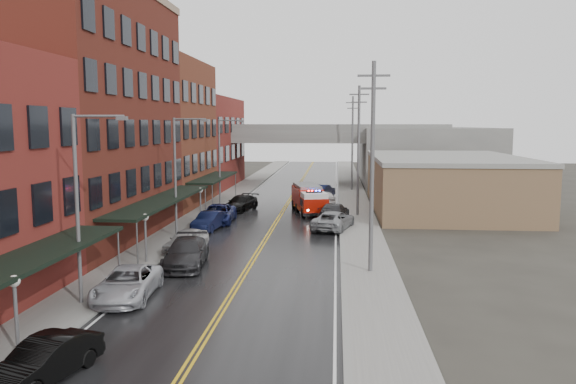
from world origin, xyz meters
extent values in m
cube|color=black|center=(0.00, 30.00, 0.01)|extent=(11.00, 160.00, 0.02)
cube|color=slate|center=(-7.30, 30.00, 0.07)|extent=(3.00, 160.00, 0.15)
cube|color=slate|center=(7.30, 30.00, 0.07)|extent=(3.00, 160.00, 0.15)
cube|color=gray|center=(-5.65, 30.00, 0.07)|extent=(0.30, 160.00, 0.15)
cube|color=gray|center=(5.65, 30.00, 0.07)|extent=(0.30, 160.00, 0.15)
cube|color=#511B15|center=(-13.30, 23.00, 9.00)|extent=(9.00, 20.00, 18.00)
cube|color=brown|center=(-13.30, 40.50, 7.50)|extent=(9.00, 15.00, 15.00)
cube|color=maroon|center=(-13.30, 58.00, 6.00)|extent=(9.00, 20.00, 12.00)
cube|color=brown|center=(16.00, 40.00, 2.50)|extent=(14.00, 22.00, 5.00)
cube|color=slate|center=(18.00, 70.00, 4.00)|extent=(18.00, 30.00, 8.00)
cube|color=black|center=(-7.50, 4.00, 3.00)|extent=(2.60, 16.00, 0.18)
cylinder|color=slate|center=(-6.35, 11.60, 1.50)|extent=(0.10, 0.10, 3.00)
cube|color=black|center=(-7.50, 23.00, 3.00)|extent=(2.60, 18.00, 0.18)
cylinder|color=slate|center=(-6.35, 14.40, 1.50)|extent=(0.10, 0.10, 3.00)
cylinder|color=slate|center=(-6.35, 31.60, 1.50)|extent=(0.10, 0.10, 3.00)
cube|color=black|center=(-7.50, 40.50, 3.00)|extent=(2.60, 13.00, 0.18)
cylinder|color=slate|center=(-6.35, 34.40, 1.50)|extent=(0.10, 0.10, 3.00)
cylinder|color=slate|center=(-6.35, 46.60, 1.50)|extent=(0.10, 0.10, 3.00)
cylinder|color=#59595B|center=(-6.40, 2.00, 1.40)|extent=(0.14, 0.14, 2.80)
sphere|color=silver|center=(-6.40, 2.00, 2.90)|extent=(0.44, 0.44, 0.44)
cylinder|color=#59595B|center=(-6.40, 16.00, 1.40)|extent=(0.14, 0.14, 2.80)
sphere|color=silver|center=(-6.40, 16.00, 2.90)|extent=(0.44, 0.44, 0.44)
cylinder|color=#59595B|center=(-6.40, 30.00, 1.40)|extent=(0.14, 0.14, 2.80)
sphere|color=silver|center=(-6.40, 30.00, 2.90)|extent=(0.44, 0.44, 0.44)
cylinder|color=#59595B|center=(-6.80, 8.00, 4.50)|extent=(0.18, 0.18, 9.00)
cylinder|color=#59595B|center=(-5.60, 8.00, 8.90)|extent=(2.40, 0.12, 0.12)
cube|color=#59595B|center=(-4.50, 8.00, 8.80)|extent=(0.50, 0.22, 0.18)
cylinder|color=#59595B|center=(-6.80, 24.00, 4.50)|extent=(0.18, 0.18, 9.00)
cylinder|color=#59595B|center=(-5.60, 24.00, 8.90)|extent=(2.40, 0.12, 0.12)
cube|color=#59595B|center=(-4.50, 24.00, 8.80)|extent=(0.50, 0.22, 0.18)
cylinder|color=#59595B|center=(-6.80, 40.00, 4.50)|extent=(0.18, 0.18, 9.00)
cylinder|color=#59595B|center=(-5.60, 40.00, 8.90)|extent=(2.40, 0.12, 0.12)
cube|color=#59595B|center=(-4.50, 40.00, 8.80)|extent=(0.50, 0.22, 0.18)
cylinder|color=#59595B|center=(7.20, 15.00, 6.00)|extent=(0.24, 0.24, 12.00)
cube|color=#59595B|center=(7.20, 15.00, 11.20)|extent=(1.80, 0.12, 0.12)
cube|color=#59595B|center=(7.20, 15.00, 10.50)|extent=(1.40, 0.12, 0.12)
cylinder|color=#59595B|center=(7.20, 35.00, 6.00)|extent=(0.24, 0.24, 12.00)
cube|color=#59595B|center=(7.20, 35.00, 11.20)|extent=(1.80, 0.12, 0.12)
cube|color=#59595B|center=(7.20, 35.00, 10.50)|extent=(1.40, 0.12, 0.12)
cylinder|color=#59595B|center=(7.20, 55.00, 6.00)|extent=(0.24, 0.24, 12.00)
cube|color=#59595B|center=(7.20, 55.00, 11.20)|extent=(1.80, 0.12, 0.12)
cube|color=#59595B|center=(7.20, 55.00, 10.50)|extent=(1.40, 0.12, 0.12)
cube|color=slate|center=(0.00, 62.00, 6.75)|extent=(40.00, 10.00, 1.50)
cube|color=slate|center=(-11.00, 62.00, 3.00)|extent=(1.60, 8.00, 6.00)
cube|color=slate|center=(11.00, 62.00, 3.00)|extent=(1.60, 8.00, 6.00)
cube|color=#A21307|center=(2.37, 37.47, 1.43)|extent=(3.41, 5.47, 1.94)
cube|color=#A21307|center=(3.20, 33.97, 1.15)|extent=(2.80, 2.87, 1.39)
cube|color=silver|center=(3.20, 33.97, 2.08)|extent=(2.64, 2.66, 0.46)
cube|color=black|center=(3.15, 34.15, 1.43)|extent=(2.61, 1.97, 0.74)
cube|color=slate|center=(2.37, 37.47, 2.54)|extent=(3.10, 5.06, 0.28)
cube|color=black|center=(3.20, 33.97, 2.38)|extent=(1.50, 0.59, 0.13)
sphere|color=#FF0C0C|center=(2.70, 33.85, 2.46)|extent=(0.18, 0.18, 0.18)
sphere|color=#1933FF|center=(3.69, 34.08, 2.46)|extent=(0.18, 0.18, 0.18)
cylinder|color=black|center=(2.23, 33.64, 0.46)|extent=(0.97, 0.53, 0.92)
cylinder|color=black|center=(4.21, 34.11, 0.46)|extent=(0.97, 0.53, 0.92)
cylinder|color=black|center=(1.49, 36.79, 0.46)|extent=(0.97, 0.53, 0.92)
cylinder|color=black|center=(3.46, 37.25, 0.46)|extent=(0.97, 0.53, 0.92)
cylinder|color=black|center=(0.96, 39.04, 0.46)|extent=(0.97, 0.53, 0.92)
cylinder|color=black|center=(2.94, 39.50, 0.46)|extent=(0.97, 0.53, 0.92)
imported|color=black|center=(-4.44, 0.30, 0.72)|extent=(2.55, 4.59, 1.43)
imported|color=#B0B2B9|center=(-5.00, 9.21, 0.76)|extent=(2.93, 5.63, 1.52)
imported|color=black|center=(-3.80, 15.60, 0.83)|extent=(2.92, 5.91, 1.65)
imported|color=#B3B3B3|center=(-4.83, 19.48, 0.76)|extent=(2.53, 4.73, 1.53)
imported|color=black|center=(-5.00, 27.20, 0.74)|extent=(2.28, 4.71, 1.49)
imported|color=#141B4D|center=(-5.00, 30.57, 0.79)|extent=(2.88, 5.82, 1.59)
imported|color=black|center=(-4.21, 37.48, 0.75)|extent=(3.39, 5.56, 1.51)
imported|color=gray|center=(5.00, 28.20, 0.77)|extent=(3.90, 6.00, 1.54)
imported|color=#262729|center=(5.00, 32.28, 0.81)|extent=(3.05, 5.83, 1.62)
imported|color=white|center=(4.00, 42.65, 0.72)|extent=(2.65, 4.52, 1.44)
imported|color=black|center=(3.60, 47.80, 0.80)|extent=(3.10, 5.15, 1.60)
camera|label=1|loc=(5.18, -16.81, 8.55)|focal=35.00mm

